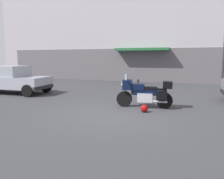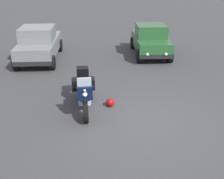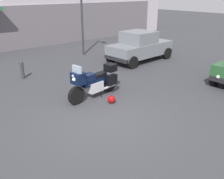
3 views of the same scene
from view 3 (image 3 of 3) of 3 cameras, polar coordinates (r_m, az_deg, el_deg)
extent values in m
plane|color=#38383D|center=(7.78, -1.80, -6.95)|extent=(80.00, 80.00, 0.00)
cylinder|color=black|center=(8.81, -7.98, -1.34)|extent=(0.65, 0.22, 0.64)
cylinder|color=black|center=(9.83, -0.74, 1.32)|extent=(0.65, 0.22, 0.64)
cylinder|color=#B7B7BC|center=(8.66, -8.03, 1.32)|extent=(0.33, 0.11, 0.68)
cube|color=#B7B7BC|center=(9.29, -4.00, 0.70)|extent=(0.65, 0.47, 0.36)
cube|color=black|center=(9.21, -4.04, 2.10)|extent=(1.13, 0.42, 0.28)
cube|color=black|center=(8.96, -5.46, 2.72)|extent=(0.56, 0.40, 0.24)
cube|color=black|center=(9.29, -3.17, 3.22)|extent=(0.59, 0.37, 0.12)
cube|color=black|center=(8.67, -7.58, 2.54)|extent=(0.41, 0.48, 0.40)
cube|color=#8C9EAD|center=(8.55, -7.88, 4.38)|extent=(0.13, 0.41, 0.28)
sphere|color=#EAEACC|center=(8.56, -8.49, 2.25)|extent=(0.14, 0.14, 0.14)
cylinder|color=black|center=(8.68, -7.21, 3.30)|extent=(0.12, 0.62, 0.04)
cylinder|color=#B7B7BC|center=(9.60, -0.57, 0.68)|extent=(0.56, 0.16, 0.09)
cube|color=black|center=(9.48, -0.02, 2.23)|extent=(0.42, 0.25, 0.36)
cube|color=black|center=(9.85, -2.42, 2.94)|extent=(0.42, 0.25, 0.36)
cube|color=black|center=(9.71, -0.36, 4.97)|extent=(0.41, 0.44, 0.28)
cylinder|color=black|center=(9.36, -2.54, -0.87)|extent=(0.04, 0.13, 0.29)
sphere|color=#990C0C|center=(8.87, -0.10, -2.22)|extent=(0.28, 0.28, 0.28)
cube|color=slate|center=(14.33, 6.30, 9.00)|extent=(3.88, 1.83, 0.68)
cube|color=slate|center=(14.09, 6.00, 11.54)|extent=(1.68, 1.59, 0.64)
cube|color=#8C9EAD|center=(14.66, 7.98, 11.83)|extent=(0.13, 1.40, 0.54)
cube|color=#8C9EAD|center=(13.54, 3.87, 11.22)|extent=(0.13, 1.40, 0.51)
cube|color=black|center=(15.80, 10.72, 9.02)|extent=(0.20, 1.64, 0.20)
cube|color=black|center=(13.07, 0.90, 6.85)|extent=(0.20, 1.64, 0.20)
cylinder|color=black|center=(15.98, 7.56, 8.98)|extent=(0.65, 0.25, 0.64)
cylinder|color=black|center=(15.07, 12.17, 7.94)|extent=(0.65, 0.25, 0.64)
cylinder|color=black|center=(13.91, -0.16, 7.32)|extent=(0.65, 0.25, 0.64)
cylinder|color=black|center=(12.85, 4.62, 6.07)|extent=(0.65, 0.25, 0.64)
sphere|color=silver|center=(16.08, 9.55, 9.75)|extent=(0.14, 0.14, 0.14)
sphere|color=silver|center=(15.56, 12.20, 9.18)|extent=(0.14, 0.14, 0.14)
cylinder|color=black|center=(11.32, 22.10, 2.43)|extent=(0.65, 0.25, 0.64)
sphere|color=silver|center=(10.74, 22.66, 2.62)|extent=(0.14, 0.14, 0.14)
cylinder|color=#2D2D33|center=(15.54, -6.77, 16.20)|extent=(0.12, 0.12, 4.68)
cylinder|color=#333338|center=(11.98, -19.47, 4.00)|extent=(0.16, 0.16, 0.73)
sphere|color=#333338|center=(11.88, -19.68, 5.69)|extent=(0.16, 0.16, 0.16)
camera|label=1|loc=(7.27, 62.01, -3.77)|focal=35.95mm
camera|label=2|loc=(6.81, -66.88, 13.37)|focal=43.73mm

